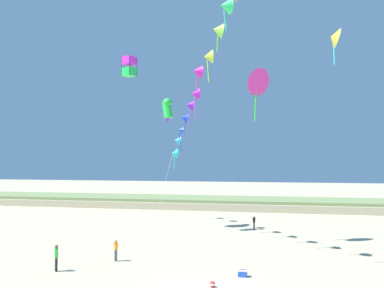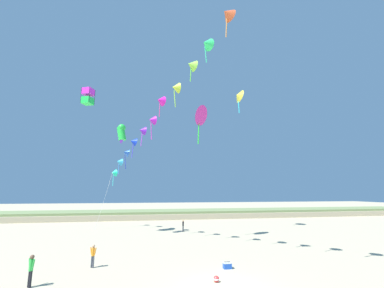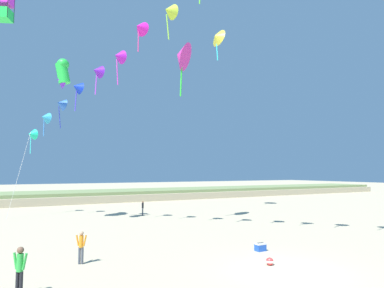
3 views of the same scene
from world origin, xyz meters
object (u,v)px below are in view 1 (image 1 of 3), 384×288
object	(u,v)px
person_near_left	(116,249)
person_near_right	(56,256)
large_kite_mid_trail	(255,81)
large_kite_outer_drift	(334,38)
beach_cooler	(243,273)
large_kite_high_solo	(168,109)
beach_ball	(212,284)
person_mid_center	(254,222)
large_kite_low_lead	(129,67)

from	to	relation	value
person_near_left	person_near_right	distance (m)	4.38
large_kite_mid_trail	large_kite_outer_drift	world-z (taller)	large_kite_outer_drift
beach_cooler	person_near_left	bearing A→B (deg)	167.75
person_near_right	large_kite_high_solo	size ratio (longest dim) A/B	0.69
large_kite_outer_drift	beach_cooler	xyz separation A→B (m)	(-7.80, -16.32, -19.43)
beach_ball	large_kite_high_solo	bearing A→B (deg)	113.82
person_mid_center	beach_cooler	bearing A→B (deg)	-88.92
person_near_left	large_kite_outer_drift	xyz separation A→B (m)	(17.17, 14.29, 18.74)
person_near_right	large_kite_mid_trail	size ratio (longest dim) A/B	0.36
person_near_right	person_near_left	bearing A→B (deg)	50.65
person_near_left	large_kite_high_solo	xyz separation A→B (m)	(0.53, 12.00, 11.68)
person_near_right	beach_ball	bearing A→B (deg)	-6.20
person_near_right	large_kite_high_solo	bearing A→B (deg)	77.86
large_kite_high_solo	large_kite_outer_drift	world-z (taller)	large_kite_outer_drift
person_near_left	large_kite_outer_drift	world-z (taller)	large_kite_outer_drift
large_kite_low_lead	large_kite_high_solo	xyz separation A→B (m)	(4.49, -0.77, -4.84)
beach_cooler	person_near_right	bearing A→B (deg)	-173.65
large_kite_low_lead	person_near_left	bearing A→B (deg)	-72.78
beach_ball	person_near_left	bearing A→B (deg)	149.92
person_near_right	large_kite_low_lead	world-z (taller)	large_kite_low_lead
large_kite_low_lead	beach_ball	xyz separation A→B (m)	(11.80, -17.31, -17.24)
large_kite_high_solo	large_kite_outer_drift	distance (m)	18.22
person_near_right	beach_cooler	distance (m)	12.25
person_near_left	beach_ball	world-z (taller)	person_near_left
large_kite_high_solo	large_kite_low_lead	bearing A→B (deg)	170.32
large_kite_outer_drift	beach_ball	distance (m)	28.64
person_mid_center	beach_cooler	distance (m)	17.75
person_near_left	person_near_right	size ratio (longest dim) A/B	0.90
person_near_left	large_kite_mid_trail	bearing A→B (deg)	41.06
large_kite_high_solo	beach_ball	world-z (taller)	large_kite_high_solo
large_kite_low_lead	large_kite_mid_trail	bearing A→B (deg)	-17.65
large_kite_outer_drift	beach_cooler	distance (m)	26.55
large_kite_outer_drift	person_mid_center	bearing A→B (deg)	170.12
person_near_right	large_kite_outer_drift	world-z (taller)	large_kite_outer_drift
person_mid_center	large_kite_low_lead	distance (m)	21.26
person_near_right	large_kite_high_solo	world-z (taller)	large_kite_high_solo
person_mid_center	beach_cooler	size ratio (longest dim) A/B	2.56
large_kite_mid_trail	large_kite_high_solo	bearing A→B (deg)	158.67
person_near_right	large_kite_mid_trail	world-z (taller)	large_kite_mid_trail
person_near_left	person_near_right	world-z (taller)	person_near_right
large_kite_mid_trail	beach_cooler	xyz separation A→B (m)	(-0.31, -10.47, -14.21)
person_near_left	large_kite_low_lead	size ratio (longest dim) A/B	0.75
large_kite_low_lead	large_kite_outer_drift	distance (m)	21.30
person_near_right	large_kite_low_lead	size ratio (longest dim) A/B	0.84
person_mid_center	person_near_right	bearing A→B (deg)	-121.76
large_kite_outer_drift	large_kite_high_solo	bearing A→B (deg)	-172.19
person_near_left	person_mid_center	size ratio (longest dim) A/B	1.06
person_mid_center	large_kite_low_lead	size ratio (longest dim) A/B	0.71
beach_cooler	large_kite_outer_drift	bearing A→B (deg)	64.45
large_kite_outer_drift	beach_ball	size ratio (longest dim) A/B	10.61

